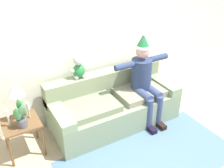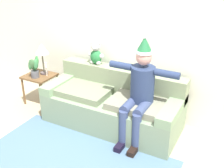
{
  "view_description": "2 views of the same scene",
  "coord_description": "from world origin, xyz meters",
  "px_view_note": "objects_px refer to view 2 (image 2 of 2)",
  "views": [
    {
      "loc": [
        -1.84,
        -2.12,
        2.75
      ],
      "look_at": [
        -0.11,
        0.86,
        0.85
      ],
      "focal_mm": 40.97,
      "sensor_mm": 36.0,
      "label": 1
    },
    {
      "loc": [
        1.76,
        -2.32,
        2.43
      ],
      "look_at": [
        0.03,
        0.93,
        0.74
      ],
      "focal_mm": 43.44,
      "sensor_mm": 36.0,
      "label": 2
    }
  ],
  "objects_px": {
    "table_lamp": "(42,50)",
    "candle_tall": "(31,65)",
    "person_seated": "(140,89)",
    "side_table": "(40,79)",
    "teddy_bear": "(96,54)",
    "candle_short": "(46,67)",
    "potted_plant": "(34,67)",
    "couch": "(113,104)"
  },
  "relations": [
    {
      "from": "potted_plant",
      "to": "candle_short",
      "type": "xyz_separation_m",
      "value": [
        0.13,
        0.15,
        -0.03
      ]
    },
    {
      "from": "candle_tall",
      "to": "couch",
      "type": "bearing_deg",
      "value": 0.42
    },
    {
      "from": "side_table",
      "to": "person_seated",
      "type": "bearing_deg",
      "value": -4.87
    },
    {
      "from": "person_seated",
      "to": "side_table",
      "type": "distance_m",
      "value": 2.05
    },
    {
      "from": "teddy_bear",
      "to": "person_seated",
      "type": "bearing_deg",
      "value": -24.49
    },
    {
      "from": "person_seated",
      "to": "side_table",
      "type": "xyz_separation_m",
      "value": [
        -2.01,
        0.17,
        -0.34
      ]
    },
    {
      "from": "couch",
      "to": "person_seated",
      "type": "relative_size",
      "value": 1.39
    },
    {
      "from": "table_lamp",
      "to": "person_seated",
      "type": "bearing_deg",
      "value": -7.73
    },
    {
      "from": "couch",
      "to": "person_seated",
      "type": "bearing_deg",
      "value": -17.97
    },
    {
      "from": "couch",
      "to": "table_lamp",
      "type": "xyz_separation_m",
      "value": [
        -1.47,
        0.11,
        0.65
      ]
    },
    {
      "from": "table_lamp",
      "to": "teddy_bear",
      "type": "bearing_deg",
      "value": 9.86
    },
    {
      "from": "table_lamp",
      "to": "side_table",
      "type": "bearing_deg",
      "value": -108.94
    },
    {
      "from": "potted_plant",
      "to": "table_lamp",
      "type": "bearing_deg",
      "value": 83.46
    },
    {
      "from": "couch",
      "to": "candle_short",
      "type": "xyz_separation_m",
      "value": [
        -1.37,
        0.05,
        0.37
      ]
    },
    {
      "from": "side_table",
      "to": "candle_tall",
      "type": "bearing_deg",
      "value": -172.02
    },
    {
      "from": "person_seated",
      "to": "table_lamp",
      "type": "height_order",
      "value": "person_seated"
    },
    {
      "from": "person_seated",
      "to": "potted_plant",
      "type": "xyz_separation_m",
      "value": [
        -2.0,
        0.06,
        -0.05
      ]
    },
    {
      "from": "table_lamp",
      "to": "candle_tall",
      "type": "relative_size",
      "value": 2.12
    },
    {
      "from": "side_table",
      "to": "table_lamp",
      "type": "bearing_deg",
      "value": 71.06
    },
    {
      "from": "couch",
      "to": "teddy_bear",
      "type": "xyz_separation_m",
      "value": [
        -0.47,
        0.28,
        0.68
      ]
    },
    {
      "from": "table_lamp",
      "to": "candle_short",
      "type": "xyz_separation_m",
      "value": [
        0.11,
        -0.06,
        -0.28
      ]
    },
    {
      "from": "person_seated",
      "to": "potted_plant",
      "type": "height_order",
      "value": "person_seated"
    },
    {
      "from": "couch",
      "to": "teddy_bear",
      "type": "bearing_deg",
      "value": 149.19
    },
    {
      "from": "side_table",
      "to": "table_lamp",
      "type": "xyz_separation_m",
      "value": [
        0.03,
        0.1,
        0.53
      ]
    },
    {
      "from": "side_table",
      "to": "candle_short",
      "type": "xyz_separation_m",
      "value": [
        0.14,
        0.04,
        0.25
      ]
    },
    {
      "from": "teddy_bear",
      "to": "table_lamp",
      "type": "bearing_deg",
      "value": -170.14
    },
    {
      "from": "potted_plant",
      "to": "candle_tall",
      "type": "height_order",
      "value": "potted_plant"
    },
    {
      "from": "side_table",
      "to": "table_lamp",
      "type": "relative_size",
      "value": 0.96
    },
    {
      "from": "couch",
      "to": "candle_tall",
      "type": "bearing_deg",
      "value": -179.58
    },
    {
      "from": "side_table",
      "to": "table_lamp",
      "type": "distance_m",
      "value": 0.54
    },
    {
      "from": "person_seated",
      "to": "teddy_bear",
      "type": "distance_m",
      "value": 1.09
    },
    {
      "from": "person_seated",
      "to": "side_table",
      "type": "bearing_deg",
      "value": 175.13
    },
    {
      "from": "couch",
      "to": "teddy_bear",
      "type": "relative_size",
      "value": 5.62
    },
    {
      "from": "table_lamp",
      "to": "couch",
      "type": "bearing_deg",
      "value": -4.08
    },
    {
      "from": "couch",
      "to": "person_seated",
      "type": "distance_m",
      "value": 0.7
    },
    {
      "from": "person_seated",
      "to": "potted_plant",
      "type": "bearing_deg",
      "value": 178.27
    },
    {
      "from": "teddy_bear",
      "to": "candle_short",
      "type": "xyz_separation_m",
      "value": [
        -0.9,
        -0.23,
        -0.32
      ]
    },
    {
      "from": "potted_plant",
      "to": "candle_tall",
      "type": "distance_m",
      "value": 0.18
    },
    {
      "from": "couch",
      "to": "candle_short",
      "type": "height_order",
      "value": "couch"
    },
    {
      "from": "candle_tall",
      "to": "potted_plant",
      "type": "bearing_deg",
      "value": -30.91
    },
    {
      "from": "couch",
      "to": "side_table",
      "type": "bearing_deg",
      "value": 179.7
    },
    {
      "from": "teddy_bear",
      "to": "potted_plant",
      "type": "xyz_separation_m",
      "value": [
        -1.03,
        -0.38,
        -0.28
      ]
    }
  ]
}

